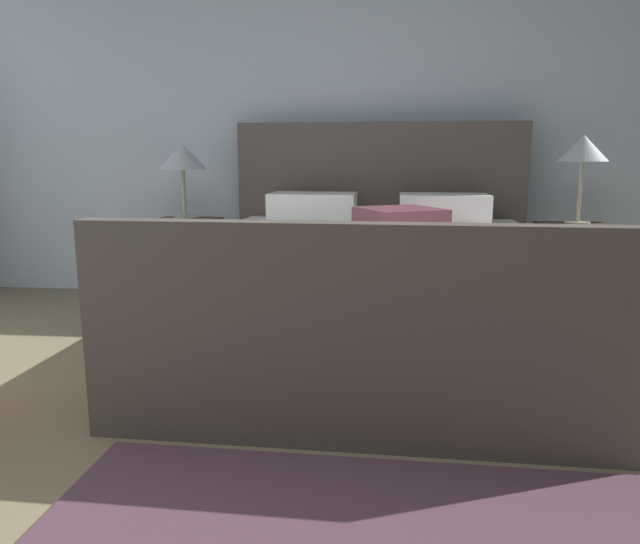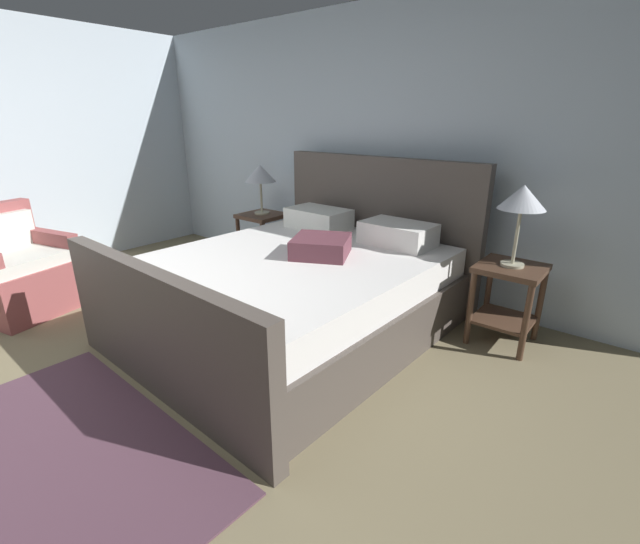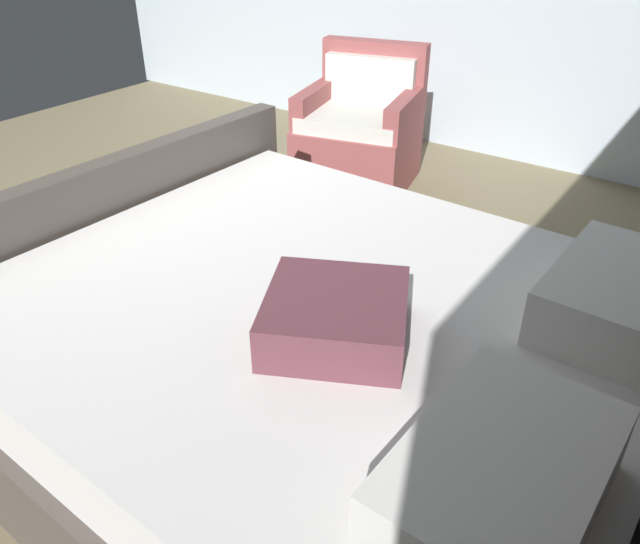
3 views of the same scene
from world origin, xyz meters
name	(u,v)px [view 2 (image 2 of 3)]	position (x,y,z in m)	size (l,w,h in m)	color
ground_plane	(56,412)	(0.00, 0.00, -0.01)	(5.45, 5.81, 0.02)	#7E7153
wall_back	(354,152)	(0.00, 2.96, 1.27)	(5.57, 0.12, 2.54)	silver
bed	(298,288)	(0.42, 1.65, 0.35)	(2.08, 2.39, 1.27)	#514841
nightstand_right	(508,291)	(1.73, 2.45, 0.40)	(0.44, 0.44, 0.60)	#4C3324
table_lamp_right	(522,200)	(1.73, 2.45, 1.07)	(0.31, 0.31, 0.57)	#B7B293
nightstand_left	(263,231)	(-0.91, 2.55, 0.40)	(0.44, 0.44, 0.60)	#4C3324
table_lamp_left	(260,175)	(-0.91, 2.55, 1.02)	(0.33, 0.33, 0.52)	#B7B293
armchair	(16,272)	(-1.71, 0.42, 0.35)	(0.88, 0.87, 0.90)	#9B4D4D
area_rug	(67,454)	(0.41, -0.10, 0.01)	(1.87, 0.98, 0.01)	#553846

